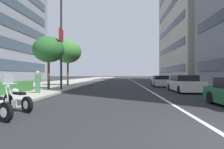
{
  "coord_description": "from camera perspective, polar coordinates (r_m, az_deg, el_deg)",
  "views": [
    {
      "loc": [
        -4.29,
        2.43,
        1.45
      ],
      "look_at": [
        18.0,
        3.73,
        1.49
      ],
      "focal_mm": 30.11,
      "sensor_mm": 36.0,
      "label": 1
    }
  ],
  "objects": [
    {
      "name": "sidewalk_right_plaza",
      "position": [
        35.7,
        -12.68,
        -2.31
      ],
      "size": [
        160.0,
        10.05,
        0.15
      ],
      "primitive_type": "cube",
      "color": "#A39E93",
      "rests_on": "ground"
    },
    {
      "name": "pedestrian_on_plaza",
      "position": [
        14.48,
        -21.64,
        -2.11
      ],
      "size": [
        0.36,
        0.46,
        1.58
      ],
      "rotation": [
        0.0,
        0.0,
        0.29
      ],
      "color": "#3F724C",
      "rests_on": "sidewalk_right_plaza"
    },
    {
      "name": "street_tree_far_plaza",
      "position": [
        18.34,
        -18.69,
        7.19
      ],
      "size": [
        2.81,
        2.81,
        4.84
      ],
      "color": "#473323",
      "rests_on": "sidewalk_right_plaza"
    },
    {
      "name": "car_approaching_light",
      "position": [
        17.08,
        21.06,
        -2.72
      ],
      "size": [
        4.62,
        1.97,
        1.42
      ],
      "rotation": [
        0.0,
        0.0,
        0.01
      ],
      "color": "beige",
      "rests_on": "ground"
    },
    {
      "name": "street_lamp_with_banners",
      "position": [
        18.1,
        -14.09,
        12.96
      ],
      "size": [
        1.26,
        2.64,
        9.08
      ],
      "color": "#232326",
      "rests_on": "sidewalk_right_plaza"
    },
    {
      "name": "clipped_hedge_bed",
      "position": [
        14.75,
        -29.99,
        -3.58
      ],
      "size": [
        6.12,
        1.1,
        0.8
      ],
      "primitive_type": "cube",
      "color": "#337033",
      "rests_on": "sidewalk_right_plaza"
    },
    {
      "name": "motorcycle_nearest_camera",
      "position": [
        8.58,
        -26.99,
        -6.87
      ],
      "size": [
        1.22,
        1.84,
        1.47
      ],
      "rotation": [
        0.0,
        0.0,
        1.01
      ],
      "color": "black",
      "rests_on": "ground"
    },
    {
      "name": "lane_centre_stripe",
      "position": [
        39.39,
        6.89,
        -2.21
      ],
      "size": [
        110.0,
        0.16,
        0.01
      ],
      "primitive_type": "cube",
      "color": "silver",
      "rests_on": "ground"
    },
    {
      "name": "car_far_down_avenue",
      "position": [
        24.24,
        14.46,
        -1.99
      ],
      "size": [
        4.54,
        2.05,
        1.36
      ],
      "rotation": [
        0.0,
        0.0,
        -0.05
      ],
      "color": "#B7B7BC",
      "rests_on": "ground"
    },
    {
      "name": "street_tree_near_plaza_corner",
      "position": [
        24.48,
        -13.28,
        6.76
      ],
      "size": [
        3.41,
        3.41,
        5.69
      ],
      "color": "#473323",
      "rests_on": "sidewalk_right_plaza"
    },
    {
      "name": "office_tower_far_left_down_avenue",
      "position": [
        54.99,
        27.01,
        17.3
      ],
      "size": [
        26.87,
        18.87,
        35.77
      ],
      "color": "beige",
      "rests_on": "ground"
    }
  ]
}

